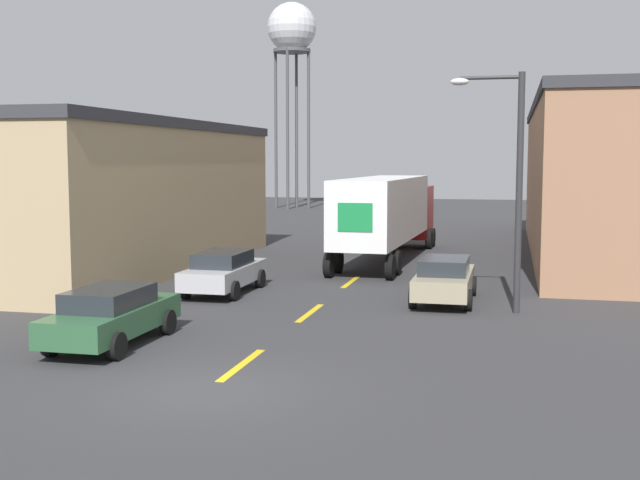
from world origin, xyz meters
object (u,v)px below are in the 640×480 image
object	(u,v)px
semi_truck	(388,210)
water_tower	(292,33)
parked_car_right_mid	(444,279)
street_lamp	(511,174)
parked_car_left_far	(224,271)
parked_car_left_near	(112,315)

from	to	relation	value
semi_truck	water_tower	bearing A→B (deg)	113.60
parked_car_right_mid	street_lamp	bearing A→B (deg)	-34.05
semi_truck	parked_car_left_far	bearing A→B (deg)	-109.87
parked_car_right_mid	water_tower	size ratio (longest dim) A/B	0.24
parked_car_left_far	street_lamp	bearing A→B (deg)	-8.04
parked_car_left_far	water_tower	world-z (taller)	water_tower
parked_car_right_mid	street_lamp	world-z (taller)	street_lamp
parked_car_right_mid	semi_truck	bearing A→B (deg)	108.15
semi_truck	parked_car_left_near	distance (m)	19.00
parked_car_right_mid	street_lamp	xyz separation A→B (m)	(2.02, -1.36, 3.42)
parked_car_left_near	water_tower	size ratio (longest dim) A/B	0.24
parked_car_left_far	parked_car_left_near	size ratio (longest dim) A/B	1.00
street_lamp	parked_car_right_mid	bearing A→B (deg)	145.95
parked_car_right_mid	parked_car_left_far	distance (m)	7.58
parked_car_left_far	water_tower	distance (m)	51.23
parked_car_right_mid	street_lamp	size ratio (longest dim) A/B	0.63
parked_car_left_far	semi_truck	bearing A→B (deg)	68.25
parked_car_left_far	street_lamp	world-z (taller)	street_lamp
parked_car_left_near	water_tower	world-z (taller)	water_tower
water_tower	semi_truck	bearing A→B (deg)	-68.28
parked_car_left_near	water_tower	xyz separation A→B (m)	(-10.65, 55.66, 15.62)
water_tower	street_lamp	xyz separation A→B (m)	(20.25, -48.97, -12.21)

